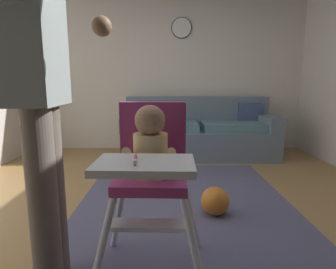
{
  "coord_description": "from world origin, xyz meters",
  "views": [
    {
      "loc": [
        -0.02,
        -2.1,
        1.03
      ],
      "look_at": [
        -0.01,
        -0.68,
        0.78
      ],
      "focal_mm": 29.4,
      "sensor_mm": 36.0,
      "label": 1
    }
  ],
  "objects": [
    {
      "name": "couch",
      "position": [
        0.48,
        1.92,
        0.33
      ],
      "size": [
        2.19,
        0.86,
        0.86
      ],
      "rotation": [
        0.0,
        0.0,
        -1.57
      ],
      "color": "slate",
      "rests_on": "ground"
    },
    {
      "name": "ground",
      "position": [
        0.0,
        0.0,
        -0.05
      ],
      "size": [
        5.95,
        6.42,
        0.1
      ],
      "primitive_type": "cube",
      "color": "#9F7947"
    },
    {
      "name": "high_chair",
      "position": [
        -0.09,
        -0.74,
        0.66
      ],
      "size": [
        0.63,
        0.74,
        0.95
      ],
      "rotation": [
        0.0,
        0.0,
        -1.61
      ],
      "color": "white",
      "rests_on": "ground"
    },
    {
      "name": "wall_far",
      "position": [
        0.0,
        2.44,
        1.36
      ],
      "size": [
        5.15,
        0.06,
        2.73
      ],
      "primitive_type": "cube",
      "color": "silver",
      "rests_on": "ground"
    },
    {
      "name": "toy_ball",
      "position": [
        0.38,
        -0.02,
        0.11
      ],
      "size": [
        0.23,
        0.23,
        0.23
      ],
      "primitive_type": "sphere",
      "color": "orange",
      "rests_on": "ground"
    },
    {
      "name": "adult_standing",
      "position": [
        -0.61,
        -0.79,
        0.99
      ],
      "size": [
        0.54,
        0.5,
        1.75
      ],
      "rotation": [
        0.0,
        0.0,
        0.09
      ],
      "color": "#6F6458",
      "rests_on": "ground"
    },
    {
      "name": "wall_clock",
      "position": [
        0.23,
        2.4,
        1.92
      ],
      "size": [
        0.32,
        0.04,
        0.32
      ],
      "color": "white"
    },
    {
      "name": "area_rug",
      "position": [
        0.15,
        -0.13,
        0.0
      ],
      "size": [
        1.86,
        2.99,
        0.01
      ],
      "primitive_type": "cube",
      "color": "#545370",
      "rests_on": "ground"
    }
  ]
}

